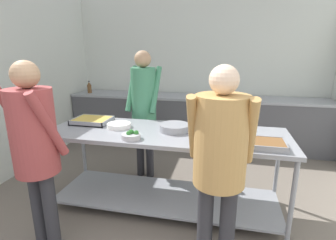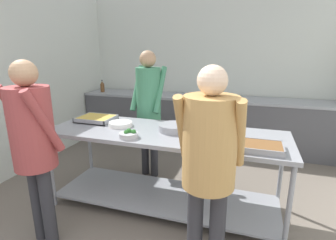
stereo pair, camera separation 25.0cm
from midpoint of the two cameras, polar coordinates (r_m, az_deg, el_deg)
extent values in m
cube|color=silver|center=(4.99, 5.22, 10.77)|extent=(4.69, 0.06, 2.65)
cube|color=#4C4C51|center=(4.79, 4.37, -0.34)|extent=(4.53, 0.62, 0.86)
cube|color=gray|center=(4.68, 4.48, 4.94)|extent=(4.53, 0.65, 0.04)
cube|color=black|center=(4.65, 8.38, 4.84)|extent=(0.48, 0.45, 0.02)
cube|color=gray|center=(2.74, -3.08, -3.00)|extent=(2.50, 0.83, 0.04)
cube|color=gray|center=(3.05, -2.87, -16.31)|extent=(2.42, 0.75, 0.02)
cylinder|color=gray|center=(3.14, -26.88, -10.87)|extent=(0.04, 0.04, 0.84)
cylinder|color=gray|center=(2.55, 22.75, -16.70)|extent=(0.04, 0.04, 0.84)
cylinder|color=gray|center=(3.68, -19.77, -6.30)|extent=(0.04, 0.04, 0.84)
cylinder|color=gray|center=(3.18, 20.58, -9.81)|extent=(0.04, 0.04, 0.84)
cube|color=gray|center=(3.21, -18.29, -0.49)|extent=(0.42, 0.34, 0.01)
cube|color=gold|center=(3.21, -18.33, -0.06)|extent=(0.39, 0.31, 0.04)
cube|color=gray|center=(3.07, -19.85, -0.91)|extent=(0.42, 0.01, 0.05)
cube|color=gray|center=(3.34, -16.93, 0.60)|extent=(0.42, 0.01, 0.05)
cube|color=gray|center=(3.31, -21.34, 0.08)|extent=(0.01, 0.34, 0.05)
cube|color=gray|center=(3.11, -15.11, -0.34)|extent=(0.01, 0.34, 0.05)
cylinder|color=white|center=(2.95, -13.01, -1.50)|extent=(0.27, 0.27, 0.01)
cylinder|color=white|center=(2.94, -13.02, -1.27)|extent=(0.26, 0.26, 0.01)
cylinder|color=white|center=(2.94, -13.04, -1.05)|extent=(0.26, 0.26, 0.01)
cylinder|color=white|center=(2.94, -13.05, -0.83)|extent=(0.26, 0.26, 0.01)
cylinder|color=#B2B2B7|center=(2.55, -10.85, -3.56)|extent=(0.19, 0.19, 0.05)
sphere|color=#2D702D|center=(2.53, -9.77, -2.79)|extent=(0.05, 0.05, 0.05)
sphere|color=#2D702D|center=(2.56, -10.81, -2.66)|extent=(0.05, 0.05, 0.05)
sphere|color=#2D702D|center=(2.53, -11.42, -2.89)|extent=(0.04, 0.04, 0.04)
cylinder|color=gray|center=(2.74, -1.18, -1.69)|extent=(0.32, 0.32, 0.07)
cylinder|color=beige|center=(2.73, -1.18, -1.08)|extent=(0.28, 0.28, 0.01)
cylinder|color=black|center=(2.69, 3.56, -1.46)|extent=(0.14, 0.02, 0.02)
cube|color=gray|center=(2.47, 7.74, -4.58)|extent=(0.37, 0.29, 0.01)
cube|color=#B23D2D|center=(2.46, 7.77, -4.03)|extent=(0.35, 0.26, 0.04)
cube|color=gray|center=(2.33, 7.46, -5.21)|extent=(0.37, 0.01, 0.05)
cube|color=gray|center=(2.59, 8.03, -3.12)|extent=(0.37, 0.01, 0.05)
cube|color=gray|center=(2.48, 3.62, -3.84)|extent=(0.01, 0.29, 0.05)
cube|color=gray|center=(2.45, 11.95, -4.37)|extent=(0.01, 0.29, 0.05)
cube|color=gray|center=(2.43, 17.29, -5.47)|extent=(0.37, 0.29, 0.01)
cube|color=brown|center=(2.42, 17.33, -4.91)|extent=(0.35, 0.26, 0.04)
cube|color=gray|center=(2.29, 17.57, -6.17)|extent=(0.37, 0.01, 0.05)
cube|color=gray|center=(2.55, 17.10, -3.94)|extent=(0.37, 0.01, 0.05)
cube|color=gray|center=(2.41, 13.05, -4.77)|extent=(0.01, 0.29, 0.05)
cube|color=gray|center=(2.45, 21.54, -5.19)|extent=(0.01, 0.29, 0.05)
cylinder|color=#2D2D33|center=(2.27, 4.71, -21.39)|extent=(0.13, 0.13, 0.73)
cylinder|color=#2D2D33|center=(2.25, 9.47, -21.83)|extent=(0.13, 0.13, 0.73)
cylinder|color=tan|center=(1.93, 1.75, -1.90)|extent=(0.08, 0.31, 0.55)
cylinder|color=tan|center=(1.89, 14.09, -2.74)|extent=(0.08, 0.31, 0.55)
cylinder|color=tan|center=(1.92, 7.77, -4.59)|extent=(0.39, 0.39, 0.68)
sphere|color=beige|center=(1.82, 8.28, 8.64)|extent=(0.21, 0.21, 0.21)
cylinder|color=#2D2D33|center=(2.71, -28.88, -16.64)|extent=(0.11, 0.11, 0.74)
cylinder|color=#2D2D33|center=(2.59, -26.81, -17.84)|extent=(0.11, 0.11, 0.74)
cylinder|color=#993D3D|center=(2.50, -32.60, 0.10)|extent=(0.14, 0.32, 0.56)
cylinder|color=#993D3D|center=(2.20, -27.64, -1.04)|extent=(0.14, 0.32, 0.56)
cylinder|color=#993D3D|center=(2.37, -30.02, -2.32)|extent=(0.35, 0.35, 0.69)
sphere|color=tan|center=(2.29, -31.53, 8.46)|extent=(0.21, 0.21, 0.21)
cylinder|color=#2D2D33|center=(3.59, -5.99, -6.56)|extent=(0.10, 0.10, 0.77)
cylinder|color=#2D2D33|center=(3.65, -8.04, -6.25)|extent=(0.10, 0.10, 0.77)
cylinder|color=#3D7F5B|center=(3.33, -4.85, 6.53)|extent=(0.11, 0.33, 0.58)
cylinder|color=#3D7F5B|center=(3.48, -10.00, 6.74)|extent=(0.11, 0.33, 0.58)
cylinder|color=#3D7F5B|center=(3.41, -7.43, 5.26)|extent=(0.32, 0.32, 0.71)
sphere|color=tan|center=(3.36, -7.71, 13.02)|extent=(0.21, 0.21, 0.21)
cylinder|color=brown|center=(5.26, -18.05, 6.45)|extent=(0.08, 0.08, 0.15)
cone|color=brown|center=(5.25, -18.15, 7.58)|extent=(0.07, 0.07, 0.06)
cylinder|color=black|center=(5.24, -18.18, 7.99)|extent=(0.03, 0.03, 0.02)
camera|label=1|loc=(0.13, -92.56, -0.71)|focal=28.00mm
camera|label=2|loc=(0.13, 87.44, 0.71)|focal=28.00mm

